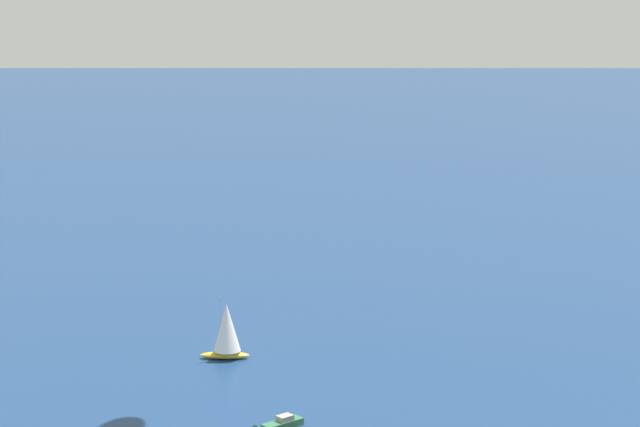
{
  "coord_description": "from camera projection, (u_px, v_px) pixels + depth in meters",
  "views": [
    {
      "loc": [
        -2.19,
        110.39,
        49.26
      ],
      "look_at": [
        0.22,
        1.06,
        29.83
      ],
      "focal_mm": 64.07,
      "sensor_mm": 36.0,
      "label": 1
    }
  ],
  "objects": [
    {
      "name": "motorboat_trailing",
      "position": [
        276.0,
        426.0,
        136.08
      ],
      "size": [
        6.05,
        5.63,
        1.91
      ],
      "color": "#33704C",
      "rests_on": "ground_plane"
    },
    {
      "name": "sailboat_far_stbd",
      "position": [
        227.0,
        330.0,
        163.31
      ],
      "size": [
        7.11,
        3.94,
        9.15
      ],
      "color": "gold",
      "rests_on": "ground_plane"
    }
  ]
}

